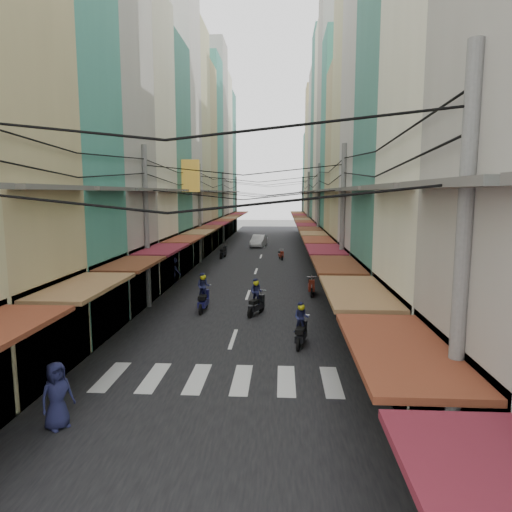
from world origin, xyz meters
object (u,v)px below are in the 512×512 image
at_px(bicycle, 360,323).
at_px(white_car, 259,247).
at_px(market_umbrella, 449,332).
at_px(traffic_sign, 346,279).

bearing_deg(bicycle, white_car, 20.37).
xyz_separation_m(white_car, market_umbrella, (7.15, -36.90, 2.03)).
height_order(white_car, traffic_sign, traffic_sign).
bearing_deg(market_umbrella, white_car, 100.97).
relative_size(white_car, traffic_sign, 1.62).
height_order(market_umbrella, traffic_sign, traffic_sign).
bearing_deg(traffic_sign, market_umbrella, -77.21).
bearing_deg(traffic_sign, white_car, 100.48).
distance_m(bicycle, traffic_sign, 2.14).
relative_size(market_umbrella, traffic_sign, 0.83).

